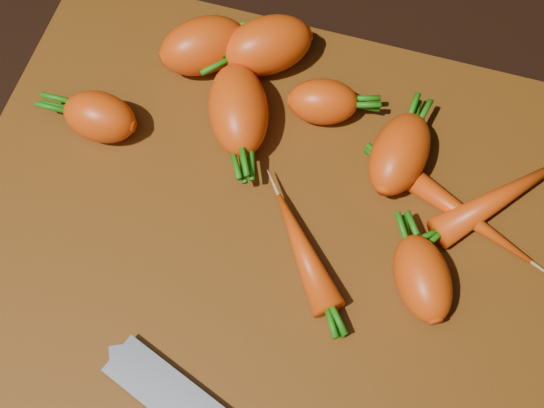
# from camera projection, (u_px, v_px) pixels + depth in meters

# --- Properties ---
(ground) EXTENTS (2.00, 2.00, 0.01)m
(ground) POSITION_uv_depth(u_px,v_px,m) (269.00, 233.00, 0.62)
(ground) COLOR black
(cutting_board) EXTENTS (0.50, 0.40, 0.01)m
(cutting_board) POSITION_uv_depth(u_px,v_px,m) (268.00, 227.00, 0.61)
(cutting_board) COLOR #4C2706
(cutting_board) RESTS_ON ground
(carrot_0) EXTENTS (0.09, 0.09, 0.05)m
(carrot_0) POSITION_uv_depth(u_px,v_px,m) (203.00, 46.00, 0.65)
(carrot_0) COLOR #F24C0E
(carrot_0) RESTS_ON cutting_board
(carrot_1) EXTENTS (0.06, 0.04, 0.04)m
(carrot_1) POSITION_uv_depth(u_px,v_px,m) (100.00, 117.00, 0.62)
(carrot_1) COLOR #F24C0E
(carrot_1) RESTS_ON cutting_board
(carrot_2) EXTENTS (0.08, 0.10, 0.05)m
(carrot_2) POSITION_uv_depth(u_px,v_px,m) (238.00, 110.00, 0.62)
(carrot_2) COLOR #F24C0E
(carrot_2) RESTS_ON cutting_board
(carrot_3) EXTENTS (0.06, 0.08, 0.05)m
(carrot_3) POSITION_uv_depth(u_px,v_px,m) (399.00, 154.00, 0.61)
(carrot_3) COLOR #F24C0E
(carrot_3) RESTS_ON cutting_board
(carrot_4) EXTENTS (0.09, 0.09, 0.05)m
(carrot_4) POSITION_uv_depth(u_px,v_px,m) (267.00, 45.00, 0.65)
(carrot_4) COLOR #F24C0E
(carrot_4) RESTS_ON cutting_board
(carrot_5) EXTENTS (0.07, 0.05, 0.04)m
(carrot_5) POSITION_uv_depth(u_px,v_px,m) (323.00, 102.00, 0.63)
(carrot_5) COLOR #F24C0E
(carrot_5) RESTS_ON cutting_board
(carrot_6) EXTENTS (0.07, 0.08, 0.04)m
(carrot_6) POSITION_uv_depth(u_px,v_px,m) (422.00, 278.00, 0.56)
(carrot_6) COLOR #F24C0E
(carrot_6) RESTS_ON cutting_board
(carrot_7) EXTENTS (0.11, 0.11, 0.03)m
(carrot_7) POSITION_uv_depth(u_px,v_px,m) (502.00, 197.00, 0.60)
(carrot_7) COLOR #F24C0E
(carrot_7) RESTS_ON cutting_board
(carrot_8) EXTENTS (0.13, 0.08, 0.02)m
(carrot_8) POSITION_uv_depth(u_px,v_px,m) (457.00, 211.00, 0.60)
(carrot_8) COLOR #F24C0E
(carrot_8) RESTS_ON cutting_board
(carrot_9) EXTENTS (0.08, 0.10, 0.03)m
(carrot_9) POSITION_uv_depth(u_px,v_px,m) (303.00, 251.00, 0.58)
(carrot_9) COLOR #F24C0E
(carrot_9) RESTS_ON cutting_board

